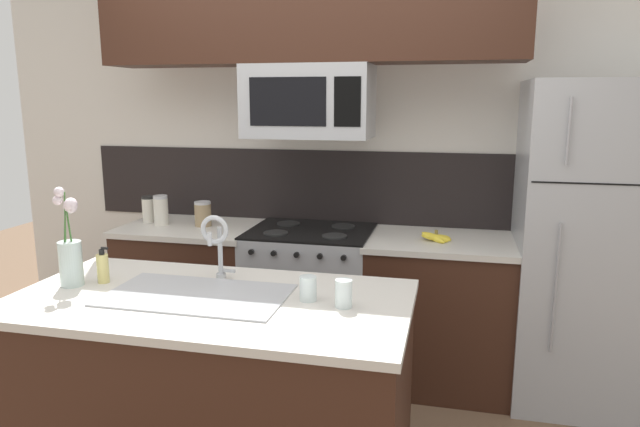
# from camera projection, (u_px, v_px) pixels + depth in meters

# --- Properties ---
(rear_partition) EXTENTS (5.20, 0.10, 2.60)m
(rear_partition) POSITION_uv_depth(u_px,v_px,m) (368.00, 164.00, 3.77)
(rear_partition) COLOR silver
(rear_partition) RESTS_ON ground
(splash_band) EXTENTS (3.30, 0.01, 0.48)m
(splash_band) POSITION_uv_depth(u_px,v_px,m) (322.00, 186.00, 3.81)
(splash_band) COLOR black
(splash_band) RESTS_ON rear_partition
(back_counter_left) EXTENTS (0.88, 0.65, 0.91)m
(back_counter_left) POSITION_uv_depth(u_px,v_px,m) (194.00, 291.00, 3.82)
(back_counter_left) COLOR #381E14
(back_counter_left) RESTS_ON ground
(back_counter_right) EXTENTS (0.87, 0.65, 0.91)m
(back_counter_right) POSITION_uv_depth(u_px,v_px,m) (438.00, 312.00, 3.46)
(back_counter_right) COLOR #381E14
(back_counter_right) RESTS_ON ground
(stove_range) EXTENTS (0.76, 0.64, 0.93)m
(stove_range) POSITION_uv_depth(u_px,v_px,m) (311.00, 300.00, 3.64)
(stove_range) COLOR #A8AAAF
(stove_range) RESTS_ON ground
(microwave) EXTENTS (0.74, 0.40, 0.42)m
(microwave) POSITION_uv_depth(u_px,v_px,m) (309.00, 102.00, 3.37)
(microwave) COLOR #A8AAAF
(upper_cabinet_band) EXTENTS (2.45, 0.34, 0.60)m
(upper_cabinet_band) POSITION_uv_depth(u_px,v_px,m) (306.00, 10.00, 3.24)
(upper_cabinet_band) COLOR #381E14
(refrigerator) EXTENTS (0.86, 0.74, 1.82)m
(refrigerator) POSITION_uv_depth(u_px,v_px,m) (595.00, 246.00, 3.20)
(refrigerator) COLOR #A8AAAF
(refrigerator) RESTS_ON ground
(storage_jar_tall) EXTENTS (0.08, 0.08, 0.18)m
(storage_jar_tall) POSITION_uv_depth(u_px,v_px,m) (148.00, 209.00, 3.82)
(storage_jar_tall) COLOR silver
(storage_jar_tall) RESTS_ON back_counter_left
(storage_jar_medium) EXTENTS (0.09, 0.09, 0.20)m
(storage_jar_medium) POSITION_uv_depth(u_px,v_px,m) (161.00, 210.00, 3.73)
(storage_jar_medium) COLOR silver
(storage_jar_medium) RESTS_ON back_counter_left
(storage_jar_short) EXTENTS (0.11, 0.11, 0.16)m
(storage_jar_short) POSITION_uv_depth(u_px,v_px,m) (203.00, 214.00, 3.70)
(storage_jar_short) COLOR #997F5B
(storage_jar_short) RESTS_ON back_counter_left
(banana_bunch) EXTENTS (0.19, 0.15, 0.08)m
(banana_bunch) POSITION_uv_depth(u_px,v_px,m) (436.00, 237.00, 3.31)
(banana_bunch) COLOR yellow
(banana_bunch) RESTS_ON back_counter_right
(island_counter) EXTENTS (1.67, 0.87, 0.91)m
(island_counter) POSITION_uv_depth(u_px,v_px,m) (214.00, 396.00, 2.47)
(island_counter) COLOR #381E14
(island_counter) RESTS_ON ground
(kitchen_sink) EXTENTS (0.76, 0.44, 0.16)m
(kitchen_sink) POSITION_uv_depth(u_px,v_px,m) (197.00, 311.00, 2.41)
(kitchen_sink) COLOR #ADAFB5
(kitchen_sink) RESTS_ON island_counter
(sink_faucet) EXTENTS (0.14, 0.14, 0.31)m
(sink_faucet) POSITION_uv_depth(u_px,v_px,m) (216.00, 238.00, 2.56)
(sink_faucet) COLOR #B7BABF
(sink_faucet) RESTS_ON island_counter
(dish_soap_bottle) EXTENTS (0.06, 0.05, 0.16)m
(dish_soap_bottle) POSITION_uv_depth(u_px,v_px,m) (103.00, 268.00, 2.56)
(dish_soap_bottle) COLOR #DBCC75
(dish_soap_bottle) RESTS_ON island_counter
(drinking_glass) EXTENTS (0.07, 0.07, 0.10)m
(drinking_glass) POSITION_uv_depth(u_px,v_px,m) (308.00, 288.00, 2.33)
(drinking_glass) COLOR silver
(drinking_glass) RESTS_ON island_counter
(spare_glass) EXTENTS (0.07, 0.07, 0.11)m
(spare_glass) POSITION_uv_depth(u_px,v_px,m) (344.00, 294.00, 2.25)
(spare_glass) COLOR silver
(spare_glass) RESTS_ON island_counter
(flower_vase) EXTENTS (0.10, 0.10, 0.44)m
(flower_vase) POSITION_uv_depth(u_px,v_px,m) (70.00, 256.00, 2.50)
(flower_vase) COLOR silver
(flower_vase) RESTS_ON island_counter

